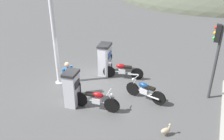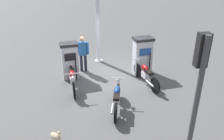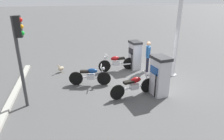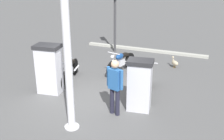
{
  "view_description": "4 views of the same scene",
  "coord_description": "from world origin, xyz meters",
  "px_view_note": "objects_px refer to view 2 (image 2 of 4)",
  "views": [
    {
      "loc": [
        4.95,
        -8.8,
        5.98
      ],
      "look_at": [
        0.79,
        0.52,
        0.89
      ],
      "focal_mm": 38.31,
      "sensor_mm": 36.0,
      "label": 1
    },
    {
      "loc": [
        9.16,
        -1.01,
        4.64
      ],
      "look_at": [
        1.05,
        0.07,
        0.78
      ],
      "focal_mm": 36.86,
      "sensor_mm": 36.0,
      "label": 2
    },
    {
      "loc": [
        3.47,
        8.64,
        4.1
      ],
      "look_at": [
        1.64,
        0.4,
        0.8
      ],
      "focal_mm": 32.09,
      "sensor_mm": 36.0,
      "label": 3
    },
    {
      "loc": [
        -7.3,
        -3.74,
        4.11
      ],
      "look_at": [
        1.2,
        -0.16,
        0.61
      ],
      "focal_mm": 44.11,
      "sensor_mm": 36.0,
      "label": 4
    }
  ],
  "objects_px": {
    "fuel_pump_near": "(70,60)",
    "motorcycle_extra": "(117,98)",
    "motorcycle_far_pump": "(146,74)",
    "fuel_pump_far": "(142,56)",
    "motorcycle_near_pump": "(73,79)",
    "canopy_support_pole": "(98,21)",
    "wandering_duck": "(56,136)",
    "roadside_traffic_light": "(198,82)",
    "attendant_person": "(83,52)"
  },
  "relations": [
    {
      "from": "motorcycle_extra",
      "to": "roadside_traffic_light",
      "type": "distance_m",
      "value": 3.43
    },
    {
      "from": "fuel_pump_near",
      "to": "motorcycle_near_pump",
      "type": "xyz_separation_m",
      "value": [
        1.08,
        0.11,
        -0.34
      ]
    },
    {
      "from": "motorcycle_near_pump",
      "to": "fuel_pump_near",
      "type": "bearing_deg",
      "value": -174.37
    },
    {
      "from": "fuel_pump_near",
      "to": "attendant_person",
      "type": "bearing_deg",
      "value": 134.18
    },
    {
      "from": "motorcycle_far_pump",
      "to": "roadside_traffic_light",
      "type": "xyz_separation_m",
      "value": [
        4.19,
        -0.1,
        1.85
      ]
    },
    {
      "from": "motorcycle_far_pump",
      "to": "canopy_support_pole",
      "type": "xyz_separation_m",
      "value": [
        -2.74,
        -1.71,
        1.58
      ]
    },
    {
      "from": "motorcycle_extra",
      "to": "attendant_person",
      "type": "relative_size",
      "value": 1.15
    },
    {
      "from": "fuel_pump_far",
      "to": "motorcycle_near_pump",
      "type": "height_order",
      "value": "fuel_pump_far"
    },
    {
      "from": "motorcycle_far_pump",
      "to": "motorcycle_extra",
      "type": "xyz_separation_m",
      "value": [
        1.64,
        -1.44,
        -0.02
      ]
    },
    {
      "from": "motorcycle_far_pump",
      "to": "wandering_duck",
      "type": "relative_size",
      "value": 4.36
    },
    {
      "from": "attendant_person",
      "to": "wandering_duck",
      "type": "bearing_deg",
      "value": -10.67
    },
    {
      "from": "fuel_pump_far",
      "to": "roadside_traffic_light",
      "type": "distance_m",
      "value": 5.45
    },
    {
      "from": "roadside_traffic_light",
      "to": "fuel_pump_far",
      "type": "bearing_deg",
      "value": 177.57
    },
    {
      "from": "fuel_pump_near",
      "to": "motorcycle_extra",
      "type": "xyz_separation_m",
      "value": [
        2.7,
        1.63,
        -0.35
      ]
    },
    {
      "from": "fuel_pump_far",
      "to": "motorcycle_extra",
      "type": "relative_size",
      "value": 0.88
    },
    {
      "from": "fuel_pump_far",
      "to": "wandering_duck",
      "type": "xyz_separation_m",
      "value": [
        4.1,
        -3.5,
        -0.63
      ]
    },
    {
      "from": "motorcycle_far_pump",
      "to": "motorcycle_near_pump",
      "type": "bearing_deg",
      "value": -89.67
    },
    {
      "from": "motorcycle_far_pump",
      "to": "roadside_traffic_light",
      "type": "height_order",
      "value": "roadside_traffic_light"
    },
    {
      "from": "motorcycle_extra",
      "to": "wandering_duck",
      "type": "bearing_deg",
      "value": -54.3
    },
    {
      "from": "fuel_pump_near",
      "to": "roadside_traffic_light",
      "type": "xyz_separation_m",
      "value": [
        5.24,
        2.97,
        1.52
      ]
    },
    {
      "from": "motorcycle_extra",
      "to": "attendant_person",
      "type": "xyz_separation_m",
      "value": [
        -3.25,
        -1.06,
        0.5
      ]
    },
    {
      "from": "wandering_duck",
      "to": "motorcycle_extra",
      "type": "bearing_deg",
      "value": 125.7
    },
    {
      "from": "fuel_pump_far",
      "to": "wandering_duck",
      "type": "bearing_deg",
      "value": -40.55
    },
    {
      "from": "fuel_pump_far",
      "to": "motorcycle_extra",
      "type": "distance_m",
      "value": 3.15
    },
    {
      "from": "wandering_duck",
      "to": "canopy_support_pole",
      "type": "xyz_separation_m",
      "value": [
        -5.78,
        1.67,
        1.84
      ]
    },
    {
      "from": "motorcycle_far_pump",
      "to": "attendant_person",
      "type": "relative_size",
      "value": 1.23
    },
    {
      "from": "motorcycle_near_pump",
      "to": "canopy_support_pole",
      "type": "relative_size",
      "value": 0.49
    },
    {
      "from": "roadside_traffic_light",
      "to": "wandering_duck",
      "type": "bearing_deg",
      "value": -109.3
    },
    {
      "from": "wandering_duck",
      "to": "canopy_support_pole",
      "type": "distance_m",
      "value": 6.29
    },
    {
      "from": "attendant_person",
      "to": "fuel_pump_far",
      "type": "bearing_deg",
      "value": 78.15
    },
    {
      "from": "motorcycle_extra",
      "to": "roadside_traffic_light",
      "type": "xyz_separation_m",
      "value": [
        2.54,
        1.34,
        1.87
      ]
    },
    {
      "from": "attendant_person",
      "to": "wandering_duck",
      "type": "xyz_separation_m",
      "value": [
        4.65,
        -0.88,
        -0.73
      ]
    },
    {
      "from": "roadside_traffic_light",
      "to": "canopy_support_pole",
      "type": "xyz_separation_m",
      "value": [
        -6.93,
        -1.61,
        -0.27
      ]
    },
    {
      "from": "wandering_duck",
      "to": "fuel_pump_near",
      "type": "bearing_deg",
      "value": 175.7
    },
    {
      "from": "motorcycle_extra",
      "to": "canopy_support_pole",
      "type": "xyz_separation_m",
      "value": [
        -4.39,
        -0.27,
        1.61
      ]
    },
    {
      "from": "fuel_pump_near",
      "to": "wandering_duck",
      "type": "height_order",
      "value": "fuel_pump_near"
    },
    {
      "from": "motorcycle_extra",
      "to": "motorcycle_near_pump",
      "type": "bearing_deg",
      "value": -136.82
    },
    {
      "from": "motorcycle_far_pump",
      "to": "wandering_duck",
      "type": "bearing_deg",
      "value": -48.08
    },
    {
      "from": "motorcycle_near_pump",
      "to": "motorcycle_extra",
      "type": "bearing_deg",
      "value": 43.18
    },
    {
      "from": "fuel_pump_far",
      "to": "motorcycle_extra",
      "type": "bearing_deg",
      "value": -30.06
    },
    {
      "from": "fuel_pump_far",
      "to": "motorcycle_far_pump",
      "type": "xyz_separation_m",
      "value": [
        1.06,
        -0.12,
        -0.38
      ]
    },
    {
      "from": "attendant_person",
      "to": "canopy_support_pole",
      "type": "distance_m",
      "value": 1.77
    },
    {
      "from": "motorcycle_near_pump",
      "to": "attendant_person",
      "type": "distance_m",
      "value": 1.76
    },
    {
      "from": "attendant_person",
      "to": "roadside_traffic_light",
      "type": "xyz_separation_m",
      "value": [
        5.8,
        2.41,
        1.37
      ]
    },
    {
      "from": "motorcycle_extra",
      "to": "fuel_pump_near",
      "type": "bearing_deg",
      "value": -148.87
    },
    {
      "from": "motorcycle_near_pump",
      "to": "canopy_support_pole",
      "type": "bearing_deg",
      "value": 155.53
    },
    {
      "from": "wandering_duck",
      "to": "motorcycle_near_pump",
      "type": "bearing_deg",
      "value": 172.19
    },
    {
      "from": "fuel_pump_near",
      "to": "attendant_person",
      "type": "relative_size",
      "value": 0.95
    },
    {
      "from": "motorcycle_near_pump",
      "to": "motorcycle_extra",
      "type": "relative_size",
      "value": 1.09
    },
    {
      "from": "motorcycle_far_pump",
      "to": "attendant_person",
      "type": "distance_m",
      "value": 3.02
    }
  ]
}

